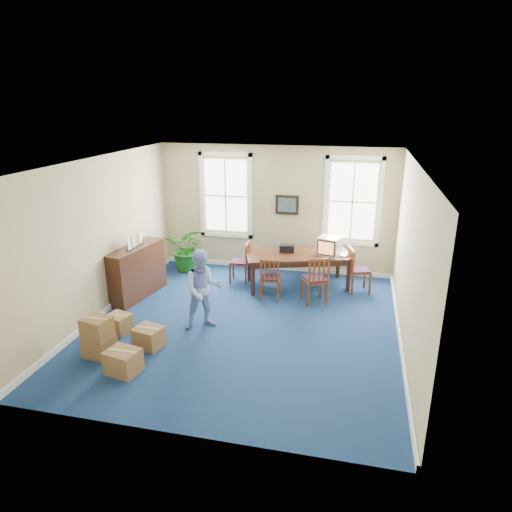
% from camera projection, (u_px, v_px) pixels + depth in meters
% --- Properties ---
extents(floor, '(6.50, 6.50, 0.00)m').
position_uv_depth(floor, '(244.00, 324.00, 9.08)').
color(floor, navy).
rests_on(floor, ground).
extents(ceiling, '(6.50, 6.50, 0.00)m').
position_uv_depth(ceiling, '(243.00, 162.00, 8.04)').
color(ceiling, white).
rests_on(ceiling, ground).
extents(wall_back, '(6.50, 0.00, 6.50)m').
position_uv_depth(wall_back, '(275.00, 210.00, 11.56)').
color(wall_back, tan).
rests_on(wall_back, ground).
extents(wall_front, '(6.50, 0.00, 6.50)m').
position_uv_depth(wall_front, '(178.00, 328.00, 5.57)').
color(wall_front, tan).
rests_on(wall_front, ground).
extents(wall_left, '(0.00, 6.50, 6.50)m').
position_uv_depth(wall_left, '(100.00, 238.00, 9.20)').
color(wall_left, tan).
rests_on(wall_left, ground).
extents(wall_right, '(0.00, 6.50, 6.50)m').
position_uv_depth(wall_right, '(411.00, 260.00, 7.93)').
color(wall_right, tan).
rests_on(wall_right, ground).
extents(baseboard_back, '(6.00, 0.04, 0.12)m').
position_uv_depth(baseboard_back, '(274.00, 267.00, 12.03)').
color(baseboard_back, white).
rests_on(baseboard_back, ground).
extents(baseboard_left, '(0.04, 6.50, 0.12)m').
position_uv_depth(baseboard_left, '(109.00, 307.00, 9.69)').
color(baseboard_left, white).
rests_on(baseboard_left, ground).
extents(baseboard_right, '(0.04, 6.50, 0.12)m').
position_uv_depth(baseboard_right, '(400.00, 338.00, 8.44)').
color(baseboard_right, white).
rests_on(baseboard_right, ground).
extents(window_left, '(1.40, 0.12, 2.20)m').
position_uv_depth(window_left, '(226.00, 196.00, 11.72)').
color(window_left, white).
rests_on(window_left, ground).
extents(window_right, '(1.40, 0.12, 2.20)m').
position_uv_depth(window_right, '(353.00, 202.00, 11.04)').
color(window_right, white).
rests_on(window_right, ground).
extents(wall_picture, '(0.58, 0.06, 0.48)m').
position_uv_depth(wall_picture, '(287.00, 205.00, 11.40)').
color(wall_picture, black).
rests_on(wall_picture, ground).
extents(conference_table, '(2.65, 1.81, 0.83)m').
position_uv_depth(conference_table, '(298.00, 270.00, 10.84)').
color(conference_table, '#3C1F13').
rests_on(conference_table, ground).
extents(crt_tv, '(0.59, 0.62, 0.43)m').
position_uv_depth(crt_tv, '(329.00, 246.00, 10.53)').
color(crt_tv, '#B7B7BC').
rests_on(crt_tv, conference_table).
extents(game_console, '(0.20, 0.22, 0.05)m').
position_uv_depth(game_console, '(343.00, 256.00, 10.47)').
color(game_console, white).
rests_on(game_console, conference_table).
extents(equipment_bag, '(0.37, 0.26, 0.17)m').
position_uv_depth(equipment_bag, '(287.00, 248.00, 10.78)').
color(equipment_bag, black).
rests_on(equipment_bag, conference_table).
extents(chair_near_left, '(0.47, 0.47, 0.97)m').
position_uv_depth(chair_near_left, '(270.00, 278.00, 10.16)').
color(chair_near_left, brown).
rests_on(chair_near_left, ground).
extents(chair_near_right, '(0.65, 0.65, 1.09)m').
position_uv_depth(chair_near_right, '(315.00, 279.00, 9.93)').
color(chair_near_right, brown).
rests_on(chair_near_right, ground).
extents(chair_end_left, '(0.47, 0.47, 1.00)m').
position_uv_depth(chair_end_left, '(239.00, 262.00, 11.11)').
color(chair_end_left, brown).
rests_on(chair_end_left, ground).
extents(chair_end_right, '(0.59, 0.59, 1.05)m').
position_uv_depth(chair_end_right, '(359.00, 270.00, 10.50)').
color(chair_end_right, brown).
rests_on(chair_end_right, ground).
extents(man, '(0.97, 0.89, 1.59)m').
position_uv_depth(man, '(203.00, 289.00, 8.74)').
color(man, '#82A1E0').
rests_on(man, ground).
extents(credenza, '(0.73, 1.66, 1.26)m').
position_uv_depth(credenza, '(137.00, 270.00, 10.20)').
color(credenza, '#3C1F13').
rests_on(credenza, ground).
extents(brochure_rack, '(0.26, 0.68, 0.30)m').
position_uv_depth(brochure_rack, '(135.00, 237.00, 9.94)').
color(brochure_rack, '#99999E').
rests_on(brochure_rack, credenza).
extents(potted_plant, '(1.08, 0.94, 1.20)m').
position_uv_depth(potted_plant, '(188.00, 248.00, 11.79)').
color(potted_plant, '#175213').
rests_on(potted_plant, ground).
extents(cardboard_boxes, '(1.57, 1.57, 0.76)m').
position_uv_depth(cardboard_boxes, '(111.00, 335.00, 7.91)').
color(cardboard_boxes, brown).
rests_on(cardboard_boxes, ground).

